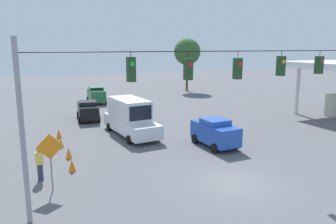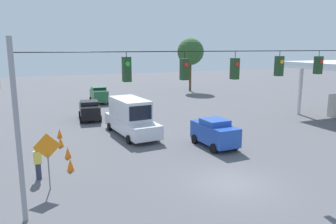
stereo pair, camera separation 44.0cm
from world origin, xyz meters
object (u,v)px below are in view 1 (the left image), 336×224
traffic_cone_nearest (72,165)px  overhead_signal_span (236,90)px  sedan_blue_crossing_near (215,132)px  traffic_cone_second (69,153)px  box_truck_white_withflow_mid (130,117)px  traffic_cone_fourth (59,134)px  sedan_green_withflow_deep (96,95)px  traffic_cone_third (61,142)px  sedan_black_withflow_far (88,110)px  pedestrian (40,163)px  work_zone_sign (50,151)px  tree_horizon_left (187,52)px

traffic_cone_nearest → overhead_signal_span: bearing=146.3°
sedan_blue_crossing_near → traffic_cone_second: sedan_blue_crossing_near is taller
box_truck_white_withflow_mid → traffic_cone_nearest: 8.26m
traffic_cone_second → traffic_cone_fourth: bearing=-89.1°
traffic_cone_fourth → box_truck_white_withflow_mid: bearing=166.9°
traffic_cone_nearest → traffic_cone_second: bearing=-92.5°
box_truck_white_withflow_mid → traffic_cone_second: box_truck_white_withflow_mid is taller
sedan_green_withflow_deep → traffic_cone_third: (6.02, 17.14, -0.70)m
sedan_black_withflow_far → pedestrian: bearing=70.0°
sedan_green_withflow_deep → sedan_black_withflow_far: 9.54m
sedan_blue_crossing_near → work_zone_sign: bearing=15.3°
sedan_blue_crossing_near → tree_horizon_left: (-11.54, -26.98, 5.08)m
traffic_cone_second → pedestrian: bearing=58.8°
sedan_black_withflow_far → work_zone_sign: 15.74m
box_truck_white_withflow_mid → overhead_signal_span: bearing=100.2°
box_truck_white_withflow_mid → sedan_black_withflow_far: (2.12, -6.71, -0.46)m
overhead_signal_span → tree_horizon_left: size_ratio=2.39×
box_truck_white_withflow_mid → sedan_green_withflow_deep: size_ratio=1.79×
traffic_cone_second → traffic_cone_fourth: same height
sedan_blue_crossing_near → work_zone_sign: 11.48m
box_truck_white_withflow_mid → pedestrian: bearing=44.1°
sedan_green_withflow_deep → traffic_cone_second: bearing=73.6°
work_zone_sign → sedan_green_withflow_deep: bearing=-106.4°
traffic_cone_third → pedestrian: bearing=74.1°
overhead_signal_span → sedan_green_withflow_deep: bearing=-87.0°
sedan_green_withflow_deep → traffic_cone_nearest: bearing=75.0°
pedestrian → traffic_cone_fourth: bearing=-102.0°
sedan_blue_crossing_near → traffic_cone_nearest: size_ratio=5.66×
tree_horizon_left → overhead_signal_span: bearing=66.8°
traffic_cone_second → traffic_cone_fourth: (0.08, -5.10, 0.00)m
work_zone_sign → traffic_cone_second: bearing=-106.3°
overhead_signal_span → pedestrian: size_ratio=10.82×
pedestrian → tree_horizon_left: bearing=-129.0°
sedan_green_withflow_deep → pedestrian: size_ratio=2.15×
box_truck_white_withflow_mid → work_zone_sign: size_ratio=2.43×
traffic_cone_nearest → pedestrian: bearing=19.6°
traffic_cone_fourth → pedestrian: pedestrian is taller
sedan_blue_crossing_near → box_truck_white_withflow_mid: bearing=-50.0°
overhead_signal_span → sedan_black_withflow_far: (4.11, -17.81, -3.84)m
overhead_signal_span → traffic_cone_fourth: bearing=-59.3°
pedestrian → tree_horizon_left: 36.97m
box_truck_white_withflow_mid → sedan_black_withflow_far: bearing=-72.5°
box_truck_white_withflow_mid → pedestrian: box_truck_white_withflow_mid is taller
sedan_green_withflow_deep → traffic_cone_third: sedan_green_withflow_deep is taller
box_truck_white_withflow_mid → traffic_cone_second: bearing=36.4°
traffic_cone_second → tree_horizon_left: size_ratio=0.08×
traffic_cone_nearest → traffic_cone_third: size_ratio=1.00×
box_truck_white_withflow_mid → tree_horizon_left: bearing=-126.5°
sedan_black_withflow_far → traffic_cone_third: bearing=67.3°
box_truck_white_withflow_mid → traffic_cone_fourth: 5.57m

